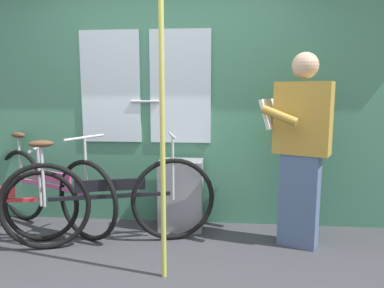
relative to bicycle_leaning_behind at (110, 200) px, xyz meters
The scene contains 6 objects.
train_door_wall 1.14m from the bicycle_leaning_behind, 58.57° to the left, with size 5.43×0.28×2.42m.
bicycle_leaning_behind is the anchor object (origin of this frame).
bicycle_by_pole 0.74m from the bicycle_leaning_behind, 156.09° to the left, with size 1.56×0.83×0.95m.
passenger_reading_newspaper 1.70m from the bicycle_leaning_behind, ahead, with size 0.62×0.56×1.66m.
trash_bin_by_wall 0.72m from the bicycle_leaning_behind, 36.94° to the left, with size 0.42×0.28×0.68m, color gray.
handrail_pole 1.09m from the bicycle_leaning_behind, 42.51° to the right, with size 0.04×0.04×2.38m, color #C6C14C.
Camera 1 is at (0.58, -2.25, 1.35)m, focal length 33.64 mm.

